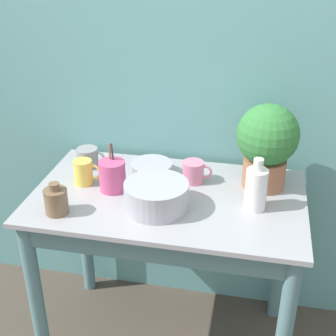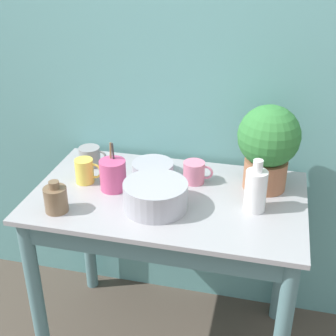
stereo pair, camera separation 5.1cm
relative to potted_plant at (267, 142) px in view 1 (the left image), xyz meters
The scene contains 11 objects.
wall_back 0.48m from the potted_plant, 148.49° to the left, with size 6.00×0.05×2.40m.
counter_table 0.55m from the potted_plant, 154.47° to the right, with size 1.08×0.65×0.80m.
potted_plant is the anchor object (origin of this frame).
bowl_wash_large 0.49m from the potted_plant, 146.71° to the right, with size 0.24×0.24×0.11m.
bottle_tall 0.21m from the potted_plant, 98.26° to the right, with size 0.08×0.08×0.21m.
bottle_short 0.84m from the potted_plant, 153.98° to the right, with size 0.09×0.09×0.13m.
mug_pink 0.32m from the potted_plant, behind, with size 0.12×0.09×0.09m.
mug_grey 0.78m from the potted_plant, behind, with size 0.13×0.09×0.09m.
mug_yellow 0.75m from the potted_plant, 169.73° to the right, with size 0.12×0.08×0.10m.
bowl_small_steel 0.50m from the potted_plant, behind, with size 0.18×0.18×0.06m.
utensil_cup 0.63m from the potted_plant, 165.26° to the right, with size 0.11×0.11×0.20m.
Camera 1 is at (0.33, -1.25, 1.76)m, focal length 50.00 mm.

